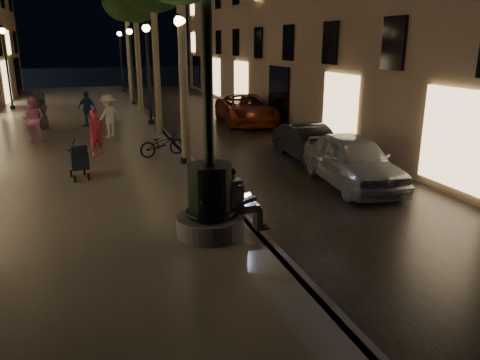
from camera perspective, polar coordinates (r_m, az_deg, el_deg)
name	(u,v)px	position (r m, az deg, el deg)	size (l,w,h in m)	color
ground	(161,132)	(22.37, -9.62, 5.85)	(120.00, 120.00, 0.00)	black
cobble_lane	(222,128)	(22.99, -2.18, 6.38)	(6.00, 45.00, 0.02)	black
promenade	(71,134)	(22.13, -19.95, 5.24)	(8.00, 45.00, 0.20)	#6A645D
curb_strip	(161,129)	(22.35, -9.64, 6.10)	(0.25, 45.00, 0.20)	#59595B
fountain_lamppost	(210,188)	(9.47, -3.70, -0.96)	(1.40, 1.40, 5.21)	#59595B
seated_man_laptop	(239,198)	(9.72, -0.17, -2.20)	(1.02, 0.35, 1.39)	#9B906E
tree_third	(135,0)	(27.00, -12.72, 20.57)	(3.00, 3.00, 7.20)	#6B604C
tree_far	(126,3)	(32.98, -13.76, 20.21)	(3.00, 3.00, 7.50)	#6B604C
lamp_curb_a	(182,69)	(15.07, -7.13, 13.29)	(0.36, 0.36, 4.81)	black
lamp_curb_b	(148,60)	(22.96, -11.18, 14.18)	(0.36, 0.36, 4.81)	black
lamp_curb_c	(131,55)	(30.91, -13.17, 14.59)	(0.36, 0.36, 4.81)	black
lamp_curb_d	(121,53)	(38.88, -14.34, 14.82)	(0.36, 0.36, 4.81)	black
lamp_left_c	(6,56)	(31.05, -26.67, 13.32)	(0.36, 0.36, 4.81)	black
stroller	(78,160)	(14.30, -19.13, 2.37)	(0.61, 1.15, 1.16)	black
car_front	(353,160)	(13.99, 13.57, 2.37)	(1.75, 4.36, 1.49)	#A7AAAF
car_second	(309,143)	(16.73, 8.44, 4.51)	(1.32, 3.78, 1.24)	black
car_third	(246,109)	(24.14, 0.74, 8.62)	(2.44, 5.29, 1.47)	maroon
pedestrian_red	(96,132)	(17.29, -17.13, 5.62)	(0.58, 0.38, 1.60)	#C52748
pedestrian_pink	(34,119)	(20.39, -23.87, 6.80)	(0.88, 0.68, 1.80)	pink
pedestrian_white	(108,116)	(20.35, -15.74, 7.52)	(1.14, 0.66, 1.77)	silver
pedestrian_blue	(87,109)	(23.29, -18.17, 8.25)	(0.97, 0.41, 1.66)	navy
pedestrian_dark	(42,111)	(23.30, -23.01, 7.74)	(0.80, 0.52, 1.63)	#343539
bicycle	(162,144)	(16.56, -9.44, 4.39)	(0.58, 1.66, 0.87)	black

